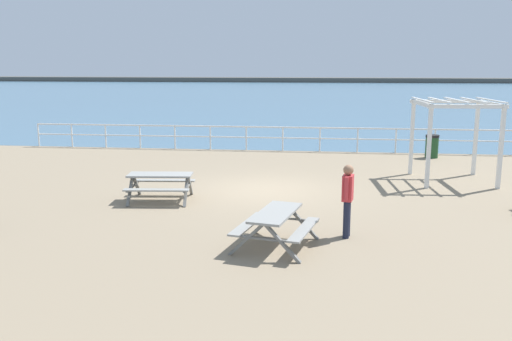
% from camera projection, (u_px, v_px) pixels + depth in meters
% --- Properties ---
extents(ground_plane, '(30.00, 24.00, 0.20)m').
position_uv_depth(ground_plane, '(265.00, 193.00, 17.00)').
color(ground_plane, gray).
extents(sea_band, '(142.00, 90.00, 0.01)m').
position_uv_depth(sea_band, '(308.00, 94.00, 68.38)').
color(sea_band, '#476B84').
rests_on(sea_band, ground).
extents(distant_shoreline, '(142.00, 6.00, 1.80)m').
position_uv_depth(distant_shoreline, '(314.00, 82.00, 110.27)').
color(distant_shoreline, '#4C4C47').
rests_on(distant_shoreline, ground).
extents(seaward_railing, '(23.07, 0.07, 1.08)m').
position_uv_depth(seaward_railing, '(283.00, 134.00, 24.39)').
color(seaward_railing, white).
rests_on(seaward_railing, ground).
extents(picnic_table_near_left, '(1.86, 2.08, 0.80)m').
position_uv_depth(picnic_table_near_left, '(276.00, 220.00, 11.63)').
color(picnic_table_near_left, gray).
rests_on(picnic_table_near_left, ground).
extents(picnic_table_near_right, '(1.94, 1.69, 0.80)m').
position_uv_depth(picnic_table_near_right, '(160.00, 180.00, 15.58)').
color(picnic_table_near_right, gray).
rests_on(picnic_table_near_right, ground).
extents(visitor, '(0.28, 0.52, 1.66)m').
position_uv_depth(visitor, '(348.00, 196.00, 12.22)').
color(visitor, '#1E2338').
rests_on(visitor, ground).
extents(lattice_pergola, '(2.62, 2.73, 2.70)m').
position_uv_depth(lattice_pergola, '(455.00, 121.00, 17.89)').
color(lattice_pergola, white).
rests_on(lattice_pergola, ground).
extents(litter_bin, '(0.55, 0.55, 0.95)m').
position_uv_depth(litter_bin, '(432.00, 146.00, 22.65)').
color(litter_bin, '#1E4723').
rests_on(litter_bin, ground).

